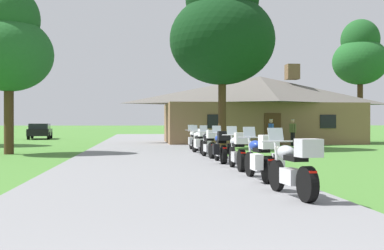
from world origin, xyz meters
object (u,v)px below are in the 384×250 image
object	(u,v)px
bystander_olive_shirt_near_lodge	(293,131)
bystander_blue_shirt_beside_signpost	(271,131)
parked_black_suv_far_left	(40,130)
motorcycle_black_fifth_in_row	(209,144)
tree_left_near	(9,44)
motorcycle_white_sixth_in_row	(200,141)
motorcycle_white_farthest_in_row	(194,140)
motorcycle_blue_fourth_in_row	(221,147)
motorcycle_silver_nearest_to_camera	(294,168)
motorcycle_blue_second_in_row	(262,158)
motorcycle_silver_third_in_row	(238,151)
tree_by_lodge_front	(222,28)
tree_right_of_lodge	(360,56)

from	to	relation	value
bystander_olive_shirt_near_lodge	bystander_blue_shirt_beside_signpost	size ratio (longest dim) A/B	1.00
bystander_blue_shirt_beside_signpost	parked_black_suv_far_left	distance (m)	23.20
motorcycle_black_fifth_in_row	tree_left_near	bearing A→B (deg)	150.88
motorcycle_white_sixth_in_row	bystander_olive_shirt_near_lodge	size ratio (longest dim) A/B	1.23
motorcycle_white_farthest_in_row	bystander_olive_shirt_near_lodge	bearing A→B (deg)	33.03
motorcycle_blue_fourth_in_row	motorcycle_white_farthest_in_row	distance (m)	7.72
bystander_blue_shirt_beside_signpost	tree_left_near	bearing A→B (deg)	146.51
motorcycle_white_farthest_in_row	bystander_blue_shirt_beside_signpost	size ratio (longest dim) A/B	1.24
motorcycle_silver_nearest_to_camera	motorcycle_blue_second_in_row	xyz separation A→B (m)	(0.05, 2.58, -0.01)
motorcycle_blue_second_in_row	motorcycle_silver_third_in_row	bearing A→B (deg)	86.64
motorcycle_silver_nearest_to_camera	tree_by_lodge_front	xyz separation A→B (m)	(1.79, 17.91, 6.22)
motorcycle_white_sixth_in_row	tree_right_of_lodge	bearing A→B (deg)	36.29
tree_by_lodge_front	motorcycle_silver_third_in_row	bearing A→B (deg)	-97.92
bystander_olive_shirt_near_lodge	tree_right_of_lodge	distance (m)	11.93
motorcycle_silver_nearest_to_camera	parked_black_suv_far_left	size ratio (longest dim) A/B	0.44
motorcycle_black_fifth_in_row	bystander_blue_shirt_beside_signpost	distance (m)	10.78
motorcycle_blue_second_in_row	tree_right_of_lodge	xyz separation A→B (m)	(14.55, 24.96, 6.20)
motorcycle_black_fifth_in_row	motorcycle_white_farthest_in_row	bearing A→B (deg)	84.89
motorcycle_black_fifth_in_row	tree_right_of_lodge	bearing A→B (deg)	44.59
motorcycle_white_sixth_in_row	tree_left_near	bearing A→B (deg)	162.56
motorcycle_white_farthest_in_row	motorcycle_white_sixth_in_row	bearing A→B (deg)	-94.60
motorcycle_blue_fourth_in_row	bystander_olive_shirt_near_lodge	xyz separation A→B (m)	(6.83, 12.81, 0.34)
bystander_blue_shirt_beside_signpost	tree_by_lodge_front	world-z (taller)	tree_by_lodge_front
motorcycle_black_fifth_in_row	bystander_blue_shirt_beside_signpost	xyz separation A→B (m)	(5.25, 9.41, 0.33)
motorcycle_black_fifth_in_row	motorcycle_blue_fourth_in_row	bearing A→B (deg)	-93.14
motorcycle_silver_third_in_row	tree_right_of_lodge	xyz separation A→B (m)	(14.57, 22.22, 6.19)
motorcycle_silver_third_in_row	motorcycle_white_sixth_in_row	size ratio (longest dim) A/B	1.00
motorcycle_black_fifth_in_row	motorcycle_white_sixth_in_row	bearing A→B (deg)	85.67
motorcycle_black_fifth_in_row	motorcycle_white_sixth_in_row	size ratio (longest dim) A/B	1.00
motorcycle_black_fifth_in_row	tree_by_lodge_front	bearing A→B (deg)	71.15
motorcycle_white_sixth_in_row	tree_left_near	world-z (taller)	tree_left_near
tree_left_near	motorcycle_silver_third_in_row	bearing A→B (deg)	-45.37
motorcycle_silver_third_in_row	motorcycle_black_fifth_in_row	bearing A→B (deg)	91.87
bystander_olive_shirt_near_lodge	tree_right_of_lodge	size ratio (longest dim) A/B	0.17
motorcycle_black_fifth_in_row	parked_black_suv_far_left	size ratio (longest dim) A/B	0.44
motorcycle_white_farthest_in_row	tree_right_of_lodge	bearing A→B (deg)	35.70
motorcycle_white_farthest_in_row	bystander_blue_shirt_beside_signpost	distance (m)	6.73
motorcycle_white_farthest_in_row	tree_right_of_lodge	xyz separation A→B (m)	(14.66, 11.96, 6.20)
motorcycle_blue_fourth_in_row	motorcycle_white_farthest_in_row	world-z (taller)	same
motorcycle_silver_nearest_to_camera	bystander_olive_shirt_near_lodge	xyz separation A→B (m)	(6.81, 20.68, 0.33)
motorcycle_blue_second_in_row	bystander_blue_shirt_beside_signpost	bearing A→B (deg)	69.90
motorcycle_silver_third_in_row	motorcycle_blue_fourth_in_row	world-z (taller)	same
motorcycle_blue_fourth_in_row	bystander_blue_shirt_beside_signpost	bearing A→B (deg)	66.71
motorcycle_blue_second_in_row	bystander_blue_shirt_beside_signpost	size ratio (longest dim) A/B	1.24
tree_left_near	parked_black_suv_far_left	distance (m)	21.94
motorcycle_silver_third_in_row	tree_by_lodge_front	bearing A→B (deg)	82.53
bystander_olive_shirt_near_lodge	bystander_blue_shirt_beside_signpost	distance (m)	1.86
motorcycle_blue_fourth_in_row	tree_right_of_lodge	size ratio (longest dim) A/B	0.21
motorcycle_blue_second_in_row	motorcycle_white_farthest_in_row	distance (m)	13.00
parked_black_suv_far_left	motorcycle_blue_fourth_in_row	bearing A→B (deg)	-73.06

